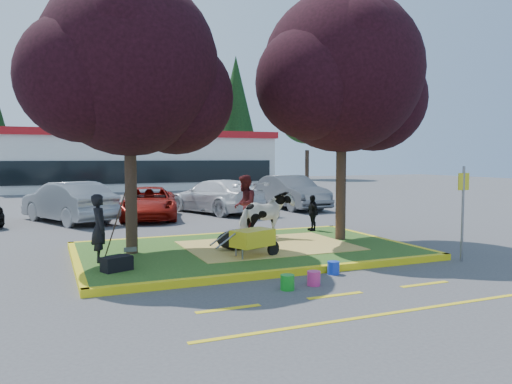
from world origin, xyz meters
name	(u,v)px	position (x,y,z in m)	size (l,w,h in m)	color
ground	(247,253)	(0.00, 0.00, 0.00)	(90.00, 90.00, 0.00)	#424244
median_island	(247,250)	(0.00, 0.00, 0.07)	(8.00, 5.00, 0.15)	#285019
curb_near	(293,272)	(0.00, -2.58, 0.07)	(8.30, 0.16, 0.15)	yellow
curb_far	(215,236)	(0.00, 2.58, 0.07)	(8.30, 0.16, 0.15)	yellow
curb_left	(76,264)	(-4.08, 0.00, 0.07)	(0.16, 5.30, 0.15)	yellow
curb_right	(379,240)	(4.08, 0.00, 0.07)	(0.16, 5.30, 0.15)	yellow
straw_bedding	(268,246)	(0.60, 0.00, 0.15)	(4.20, 3.00, 0.01)	#E6CD5E
tree_purple_left	(130,75)	(-2.78, 0.38, 4.36)	(5.06, 4.20, 6.51)	black
tree_purple_right	(343,79)	(2.92, 0.18, 4.56)	(5.30, 4.40, 6.82)	black
fire_lane_stripe_a	(229,309)	(-2.00, -4.20, 0.00)	(1.10, 0.12, 0.01)	yellow
fire_lane_stripe_b	(335,295)	(0.00, -4.20, 0.00)	(1.10, 0.12, 0.01)	yellow
fire_lane_stripe_c	(425,284)	(2.00, -4.20, 0.00)	(1.10, 0.12, 0.01)	yellow
fire_lane_long	(377,315)	(0.00, -5.40, 0.00)	(6.00, 0.10, 0.01)	yellow
retail_building	(138,160)	(2.00, 27.98, 2.25)	(20.40, 8.40, 4.40)	silver
treeline	(111,101)	(1.23, 37.61, 7.73)	(46.58, 7.80, 14.63)	black
cow	(266,216)	(0.91, 0.86, 0.82)	(0.72, 1.59, 1.34)	white
calf	(240,239)	(-0.26, -0.21, 0.41)	(1.20, 0.68, 0.52)	black
handler	(99,228)	(-3.60, -0.33, 0.89)	(0.54, 0.36, 1.49)	black
visitor_a	(245,205)	(0.77, 2.09, 1.03)	(0.86, 0.67, 1.76)	#4D1619
visitor_b	(312,213)	(2.98, 1.93, 0.71)	(0.65, 0.27, 1.12)	black
wheelbarrow	(253,238)	(-0.33, -1.22, 0.59)	(1.69, 0.88, 0.64)	black
gear_bag_dark	(117,264)	(-3.38, -1.40, 0.30)	(0.58, 0.32, 0.30)	black
gear_bag_green	(116,260)	(-3.33, -0.83, 0.25)	(0.39, 0.24, 0.21)	black
sign_post	(463,204)	(4.30, -2.84, 1.36)	(0.31, 0.06, 2.23)	slate
bucket_green	(287,282)	(-0.61, -3.52, 0.14)	(0.26, 0.26, 0.28)	#169321
bucket_pink	(314,278)	(0.00, -3.43, 0.14)	(0.26, 0.26, 0.27)	#D72F7C
bucket_blue	(333,268)	(0.82, -2.80, 0.13)	(0.25, 0.25, 0.27)	#1839C0
car_silver	(68,202)	(-3.90, 8.22, 0.76)	(1.62, 4.63, 1.53)	gray
car_red	(149,203)	(-0.91, 8.12, 0.63)	(2.09, 4.53, 1.26)	maroon
car_white	(216,196)	(2.17, 9.08, 0.73)	(2.05, 5.05, 1.46)	silver
car_grey	(291,192)	(6.01, 9.42, 0.79)	(1.66, 4.77, 1.57)	#56595E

